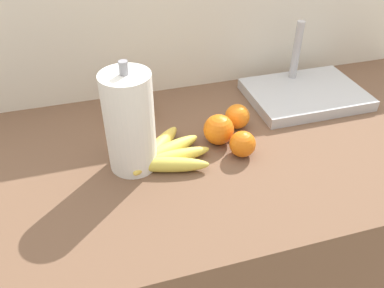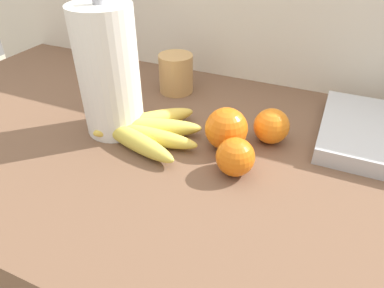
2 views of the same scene
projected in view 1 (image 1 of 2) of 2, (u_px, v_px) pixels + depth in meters
counter at (216, 255)px, 1.29m from camera, size 1.52×0.69×0.88m
wall_back at (184, 138)px, 1.45m from camera, size 1.92×0.06×1.30m
banana_bunch at (164, 156)px, 0.97m from camera, size 0.22×0.20×0.04m
orange_back_left at (218, 130)px, 1.03m from camera, size 0.08×0.08×0.08m
orange_far_right at (243, 144)px, 0.99m from camera, size 0.07×0.07×0.07m
orange_center at (237, 116)px, 1.09m from camera, size 0.07×0.07×0.07m
paper_towel_roll at (130, 123)px, 0.90m from camera, size 0.11×0.11×0.27m
sink_basin at (304, 93)px, 1.22m from camera, size 0.34×0.25×0.21m
mug at (134, 104)px, 1.12m from camera, size 0.08×0.08×0.09m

